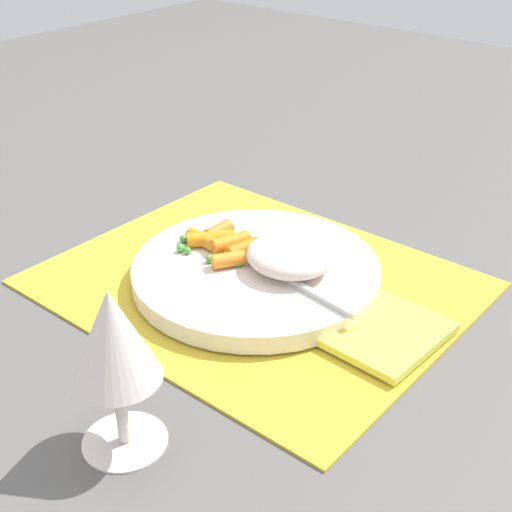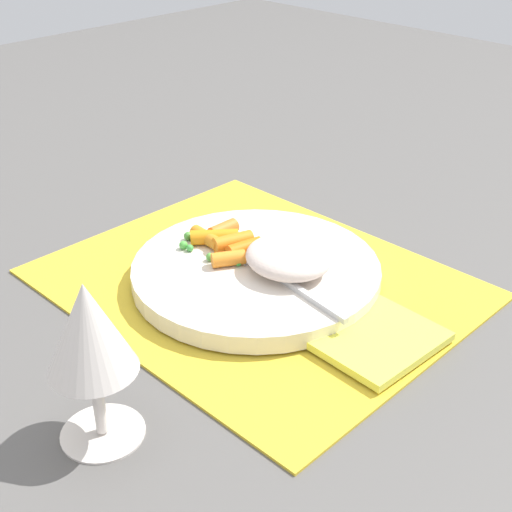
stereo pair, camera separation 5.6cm
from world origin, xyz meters
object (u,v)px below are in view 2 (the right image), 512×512
Objects in this scene: fork at (270,271)px; napkin at (379,336)px; plate at (256,272)px; carrot_portion at (224,242)px; wine_glass at (89,334)px; rice_mound at (289,257)px.

fork reaches higher than napkin.
plate is at bearing -8.15° from fork.
wine_glass is at bearing 115.89° from carrot_portion.
napkin is at bearing 175.11° from rice_mound.
rice_mound is at bearing -114.77° from fork.
wine_glass is (-0.07, 0.25, 0.08)m from plate.
fork is at bearing 3.30° from napkin.
carrot_portion is 0.07m from fork.
napkin is at bearing -178.46° from plate.
fork is 1.31× the size of wine_glass.
wine_glass is at bearing 71.07° from napkin.
wine_glass is at bearing 98.42° from rice_mound.
plate is at bearing 24.60° from rice_mound.
fork is (-0.07, 0.00, -0.01)m from carrot_portion.
plate is at bearing -73.88° from wine_glass.
fork is at bearing 65.23° from rice_mound.
carrot_portion is 0.29m from wine_glass.
rice_mound reaches higher than carrot_portion.
fork is at bearing 171.85° from plate.
rice_mound is at bearing -169.78° from carrot_portion.
plate is 0.05m from carrot_portion.
wine_glass is 1.26× the size of napkin.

